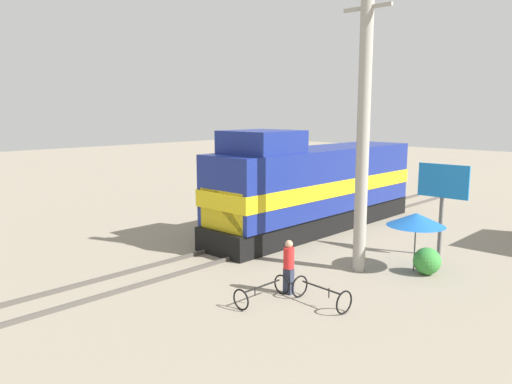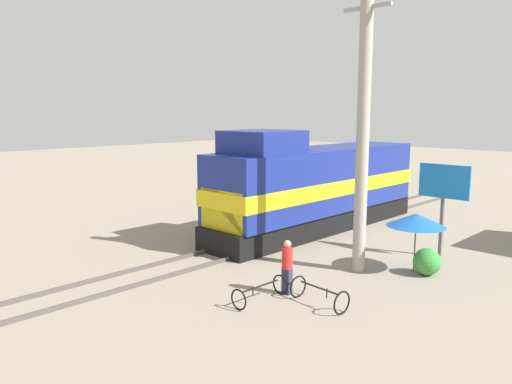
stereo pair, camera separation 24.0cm
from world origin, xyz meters
The scene contains 11 objects.
ground_plane centered at (0.00, 0.00, 0.00)m, with size 120.00×120.00×0.00m, color gray.
rail_near centered at (-0.72, 0.00, 0.07)m, with size 0.08×33.09×0.15m, color #4C4742.
rail_far centered at (0.72, 0.00, 0.07)m, with size 0.08×33.09×0.15m, color #4C4742.
locomotive centered at (0.00, 3.68, 2.10)m, with size 2.90×13.09×4.88m.
utility_pole centered at (4.97, -0.09, 5.20)m, with size 1.80×0.45×10.30m.
vendor_umbrella centered at (6.45, 1.20, 1.90)m, with size 2.05×2.05×2.13m.
billboard_sign centered at (6.27, 3.72, 2.74)m, with size 2.00×0.12×3.65m.
shrub_cluster centered at (6.93, 1.19, 0.48)m, with size 0.96×0.96×0.96m, color #388C38.
person_bystander centered at (4.61, -3.60, 0.94)m, with size 0.34×0.34×1.73m.
bicycle centered at (5.92, -3.68, 0.36)m, with size 1.83×0.85×0.69m.
bicycle_spare centered at (4.48, -4.68, 0.33)m, with size 0.66×1.84×0.63m.
Camera 2 is at (14.35, -15.00, 5.68)m, focal length 35.00 mm.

